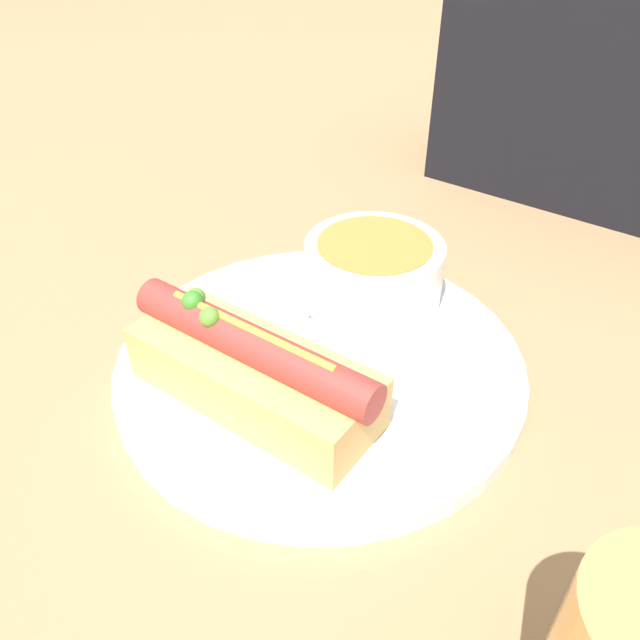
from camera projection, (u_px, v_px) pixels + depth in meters
ground_plane at (320, 370)px, 0.45m from camera, size 4.00×4.00×0.00m
dinner_plate at (320, 363)px, 0.45m from camera, size 0.29×0.29×0.01m
hot_dog at (253, 369)px, 0.39m from camera, size 0.18×0.07×0.07m
soup_bowl at (373, 270)px, 0.48m from camera, size 0.11×0.11×0.05m
spoon at (309, 313)px, 0.48m from camera, size 0.14×0.12×0.01m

